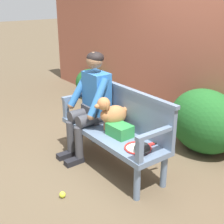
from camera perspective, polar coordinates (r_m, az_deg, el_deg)
ground_plane at (r=3.83m, az=0.00°, el=-9.85°), size 40.00×40.00×0.00m
brick_garden_fence at (r=4.47m, az=16.64°, el=10.04°), size 8.00×0.30×2.34m
hedge_bush_far_left at (r=4.16m, az=16.69°, el=-1.63°), size 0.99×0.73×0.84m
hedge_bush_mid_right at (r=6.18m, az=-3.91°, el=5.34°), size 0.72×0.56×0.56m
garden_bench at (r=3.64m, az=0.00°, el=-4.59°), size 1.51×0.50×0.45m
bench_backrest at (r=3.64m, az=2.78°, el=0.82°), size 1.55×0.06×0.50m
bench_armrest_left_end at (r=4.05m, az=-7.07°, el=2.04°), size 0.06×0.50×0.28m
bench_armrest_right_end at (r=2.98m, az=6.90°, el=-5.25°), size 0.06×0.50×0.28m
person_seated at (r=3.82m, az=-3.86°, el=2.07°), size 0.56×0.65×1.32m
dog_on_bench at (r=3.57m, az=-0.08°, el=-0.31°), size 0.25×0.43×0.43m
tennis_racket at (r=3.26m, az=5.23°, el=-6.50°), size 0.34×0.58×0.03m
baseball_glove at (r=3.18m, az=5.62°, el=-6.63°), size 0.28×0.27×0.09m
sports_bag at (r=3.49m, az=1.42°, el=-3.37°), size 0.29×0.21×0.14m
tennis_ball at (r=3.33m, az=-9.14°, el=-14.84°), size 0.07×0.07×0.07m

